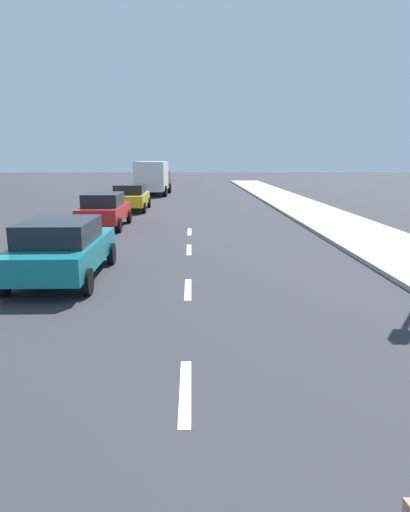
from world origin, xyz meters
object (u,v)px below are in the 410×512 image
parked_car_red (104,209)px  delivery_truck (153,177)px  parked_car_teal (62,247)px  parked_car_yellow (131,196)px

parked_car_red → delivery_truck: (0.67, 18.26, 0.67)m
parked_car_teal → parked_car_yellow: 15.58m
parked_car_teal → parked_car_red: 8.81m
parked_car_red → parked_car_yellow: (0.29, 6.79, 0.00)m
parked_car_teal → parked_car_red: size_ratio=1.10×
parked_car_red → delivery_truck: delivery_truck is taller
delivery_truck → parked_car_teal: bearing=-87.8°
parked_car_teal → parked_car_yellow: (-0.29, 15.58, -0.00)m
parked_car_teal → delivery_truck: delivery_truck is taller
parked_car_teal → delivery_truck: (0.10, 27.05, 0.66)m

